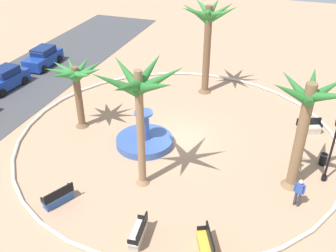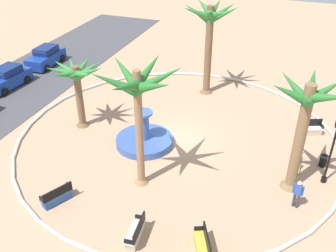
{
  "view_description": "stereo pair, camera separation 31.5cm",
  "coord_description": "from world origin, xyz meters",
  "px_view_note": "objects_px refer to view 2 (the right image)",
  "views": [
    {
      "loc": [
        -19.39,
        -6.03,
        13.27
      ],
      "look_at": [
        -0.42,
        0.51,
        1.0
      ],
      "focal_mm": 40.77,
      "sensor_mm": 36.0,
      "label": 1
    },
    {
      "loc": [
        -19.28,
        -6.33,
        13.27
      ],
      "look_at": [
        -0.42,
        0.51,
        1.0
      ],
      "focal_mm": 40.77,
      "sensor_mm": 36.0,
      "label": 2
    }
  ],
  "objects_px": {
    "parked_car_third": "(46,57)",
    "bench_east": "(57,197)",
    "palm_tree_by_curb": "(77,78)",
    "palm_tree_far_side": "(210,27)",
    "bicycle_red_frame": "(299,161)",
    "person_cyclist_helmet": "(298,193)",
    "parked_car_second": "(7,78)",
    "palm_tree_near_fountain": "(138,95)",
    "fountain": "(144,140)",
    "bench_west": "(136,233)",
    "lamppost": "(333,145)",
    "bench_southeast": "(202,246)",
    "palm_tree_mid_plaza": "(305,115)",
    "trash_bin": "(323,160)",
    "bench_north": "(309,129)"
  },
  "relations": [
    {
      "from": "parked_car_third",
      "to": "bench_east",
      "type": "bearing_deg",
      "value": -143.37
    },
    {
      "from": "palm_tree_by_curb",
      "to": "palm_tree_far_side",
      "type": "height_order",
      "value": "palm_tree_far_side"
    },
    {
      "from": "bicycle_red_frame",
      "to": "person_cyclist_helmet",
      "type": "distance_m",
      "value": 3.43
    },
    {
      "from": "parked_car_second",
      "to": "bicycle_red_frame",
      "type": "bearing_deg",
      "value": -97.52
    },
    {
      "from": "palm_tree_near_fountain",
      "to": "person_cyclist_helmet",
      "type": "distance_m",
      "value": 9.02
    },
    {
      "from": "fountain",
      "to": "bench_west",
      "type": "distance_m",
      "value": 7.58
    },
    {
      "from": "palm_tree_far_side",
      "to": "lamppost",
      "type": "bearing_deg",
      "value": -133.69
    },
    {
      "from": "palm_tree_by_curb",
      "to": "bench_southeast",
      "type": "distance_m",
      "value": 13.11
    },
    {
      "from": "palm_tree_mid_plaza",
      "to": "parked_car_second",
      "type": "distance_m",
      "value": 22.98
    },
    {
      "from": "bench_west",
      "to": "palm_tree_near_fountain",
      "type": "bearing_deg",
      "value": 19.15
    },
    {
      "from": "parked_car_second",
      "to": "person_cyclist_helmet",
      "type": "bearing_deg",
      "value": -105.74
    },
    {
      "from": "palm_tree_mid_plaza",
      "to": "palm_tree_far_side",
      "type": "relative_size",
      "value": 0.9
    },
    {
      "from": "fountain",
      "to": "bicycle_red_frame",
      "type": "distance_m",
      "value": 9.1
    },
    {
      "from": "palm_tree_near_fountain",
      "to": "palm_tree_far_side",
      "type": "distance_m",
      "value": 11.73
    },
    {
      "from": "palm_tree_mid_plaza",
      "to": "bench_southeast",
      "type": "distance_m",
      "value": 7.72
    },
    {
      "from": "fountain",
      "to": "bench_west",
      "type": "relative_size",
      "value": 2.13
    },
    {
      "from": "palm_tree_by_curb",
      "to": "parked_car_third",
      "type": "bearing_deg",
      "value": 46.44
    },
    {
      "from": "trash_bin",
      "to": "bicycle_red_frame",
      "type": "height_order",
      "value": "bicycle_red_frame"
    },
    {
      "from": "bench_north",
      "to": "parked_car_second",
      "type": "bearing_deg",
      "value": 92.19
    },
    {
      "from": "trash_bin",
      "to": "person_cyclist_helmet",
      "type": "relative_size",
      "value": 0.46
    },
    {
      "from": "palm_tree_mid_plaza",
      "to": "bench_north",
      "type": "xyz_separation_m",
      "value": [
        5.69,
        -0.7,
        -3.97
      ]
    },
    {
      "from": "bicycle_red_frame",
      "to": "parked_car_third",
      "type": "height_order",
      "value": "parked_car_third"
    },
    {
      "from": "bicycle_red_frame",
      "to": "parked_car_third",
      "type": "bearing_deg",
      "value": 70.52
    },
    {
      "from": "palm_tree_by_curb",
      "to": "parked_car_third",
      "type": "distance_m",
      "value": 12.01
    },
    {
      "from": "parked_car_third",
      "to": "parked_car_second",
      "type": "bearing_deg",
      "value": 178.23
    },
    {
      "from": "fountain",
      "to": "bench_north",
      "type": "bearing_deg",
      "value": -63.75
    },
    {
      "from": "palm_tree_near_fountain",
      "to": "person_cyclist_helmet",
      "type": "xyz_separation_m",
      "value": [
        0.86,
        -7.84,
        -4.36
      ]
    },
    {
      "from": "bench_east",
      "to": "bench_west",
      "type": "height_order",
      "value": "same"
    },
    {
      "from": "fountain",
      "to": "bench_east",
      "type": "bearing_deg",
      "value": 161.62
    },
    {
      "from": "palm_tree_by_curb",
      "to": "palm_tree_mid_plaza",
      "type": "height_order",
      "value": "palm_tree_mid_plaza"
    },
    {
      "from": "bench_west",
      "to": "bicycle_red_frame",
      "type": "height_order",
      "value": "bench_west"
    },
    {
      "from": "palm_tree_by_curb",
      "to": "bench_east",
      "type": "bearing_deg",
      "value": -158.93
    },
    {
      "from": "palm_tree_far_side",
      "to": "palm_tree_by_curb",
      "type": "bearing_deg",
      "value": 139.86
    },
    {
      "from": "bench_west",
      "to": "lamppost",
      "type": "distance_m",
      "value": 10.78
    },
    {
      "from": "palm_tree_by_curb",
      "to": "bench_west",
      "type": "bearing_deg",
      "value": -136.68
    },
    {
      "from": "bench_east",
      "to": "bench_north",
      "type": "distance_m",
      "value": 15.94
    },
    {
      "from": "palm_tree_near_fountain",
      "to": "palm_tree_far_side",
      "type": "height_order",
      "value": "palm_tree_far_side"
    },
    {
      "from": "bench_north",
      "to": "bicycle_red_frame",
      "type": "bearing_deg",
      "value": 173.61
    },
    {
      "from": "palm_tree_near_fountain",
      "to": "lamppost",
      "type": "xyz_separation_m",
      "value": [
        3.37,
        -9.15,
        -2.87
      ]
    },
    {
      "from": "palm_tree_mid_plaza",
      "to": "lamppost",
      "type": "xyz_separation_m",
      "value": [
        0.97,
        -1.66,
        -1.94
      ]
    },
    {
      "from": "bench_west",
      "to": "bench_north",
      "type": "bearing_deg",
      "value": -30.32
    },
    {
      "from": "fountain",
      "to": "parked_car_second",
      "type": "height_order",
      "value": "fountain"
    },
    {
      "from": "person_cyclist_helmet",
      "to": "bicycle_red_frame",
      "type": "bearing_deg",
      "value": 1.27
    },
    {
      "from": "palm_tree_mid_plaza",
      "to": "bench_north",
      "type": "relative_size",
      "value": 3.72
    },
    {
      "from": "palm_tree_far_side",
      "to": "trash_bin",
      "type": "bearing_deg",
      "value": -128.54
    },
    {
      "from": "palm_tree_mid_plaza",
      "to": "parked_car_third",
      "type": "height_order",
      "value": "palm_tree_mid_plaza"
    },
    {
      "from": "palm_tree_near_fountain",
      "to": "person_cyclist_helmet",
      "type": "bearing_deg",
      "value": -83.75
    },
    {
      "from": "bench_southeast",
      "to": "bicycle_red_frame",
      "type": "xyz_separation_m",
      "value": [
        7.63,
        -3.5,
        0.04
      ]
    },
    {
      "from": "fountain",
      "to": "bicycle_red_frame",
      "type": "bearing_deg",
      "value": -84.69
    },
    {
      "from": "parked_car_second",
      "to": "lamppost",
      "type": "bearing_deg",
      "value": -99.16
    }
  ]
}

